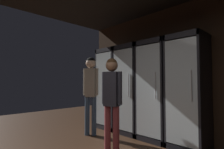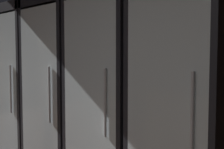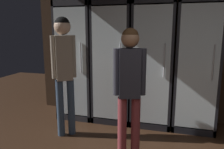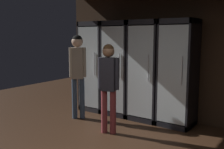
{
  "view_description": "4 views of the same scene",
  "coord_description": "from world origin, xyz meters",
  "views": [
    {
      "loc": [
        1.23,
        -0.52,
        1.18
      ],
      "look_at": [
        -1.89,
        2.5,
        1.37
      ],
      "focal_mm": 28.29,
      "sensor_mm": 36.0,
      "label": 1
    },
    {
      "loc": [
        0.71,
        0.92,
        1.45
      ],
      "look_at": [
        -0.7,
        2.58,
        1.31
      ],
      "focal_mm": 43.35,
      "sensor_mm": 36.0,
      "label": 2
    },
    {
      "loc": [
        -0.44,
        -0.94,
        1.56
      ],
      "look_at": [
        -1.44,
        2.58,
        0.83
      ],
      "focal_mm": 35.64,
      "sensor_mm": 36.0,
      "label": 3
    },
    {
      "loc": [
        1.78,
        -2.15,
        1.74
      ],
      "look_at": [
        -1.71,
        2.76,
        0.85
      ],
      "focal_mm": 42.98,
      "sensor_mm": 36.0,
      "label": 4
    }
  ],
  "objects": [
    {
      "name": "cooler_far_left",
      "position": [
        -2.1,
        2.73,
        1.0
      ],
      "size": [
        0.64,
        0.62,
        2.04
      ],
      "color": "#2B2B30",
      "rests_on": "ground"
    },
    {
      "name": "shopper_far",
      "position": [
        -1.96,
        1.9,
        1.11
      ],
      "size": [
        0.3,
        0.26,
        1.75
      ],
      "color": "#384C66",
      "rests_on": "ground"
    },
    {
      "name": "wall_back",
      "position": [
        0.0,
        3.03,
        1.4
      ],
      "size": [
        6.0,
        0.06,
        2.8
      ],
      "primitive_type": "cube",
      "color": "#382619",
      "rests_on": "ground"
    },
    {
      "name": "cooler_right",
      "position": [
        -0.11,
        2.72,
        1.0
      ],
      "size": [
        0.64,
        0.62,
        2.04
      ],
      "color": "black",
      "rests_on": "ground"
    },
    {
      "name": "shopper_near",
      "position": [
        -0.94,
        1.57,
        0.98
      ],
      "size": [
        0.37,
        0.23,
        1.59
      ],
      "color": "brown",
      "rests_on": "ground"
    },
    {
      "name": "cooler_left",
      "position": [
        -1.44,
        2.72,
        1.01
      ],
      "size": [
        0.64,
        0.62,
        2.04
      ],
      "color": "black",
      "rests_on": "ground"
    },
    {
      "name": "cooler_center",
      "position": [
        -0.77,
        2.72,
        1.0
      ],
      "size": [
        0.64,
        0.62,
        2.04
      ],
      "color": "black",
      "rests_on": "ground"
    }
  ]
}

